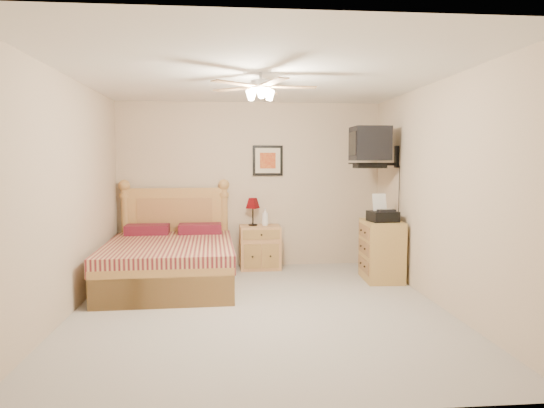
# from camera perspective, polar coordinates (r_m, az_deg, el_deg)

# --- Properties ---
(floor) EXTENTS (4.50, 4.50, 0.00)m
(floor) POSITION_cam_1_polar(r_m,az_deg,el_deg) (5.42, -1.44, -12.20)
(floor) COLOR #9F988F
(floor) RESTS_ON ground
(ceiling) EXTENTS (4.00, 4.50, 0.04)m
(ceiling) POSITION_cam_1_polar(r_m,az_deg,el_deg) (5.26, -1.51, 14.82)
(ceiling) COLOR white
(ceiling) RESTS_ON ground
(wall_back) EXTENTS (4.00, 0.04, 2.50)m
(wall_back) POSITION_cam_1_polar(r_m,az_deg,el_deg) (7.43, -2.60, 2.27)
(wall_back) COLOR #C1AB8E
(wall_back) RESTS_ON ground
(wall_front) EXTENTS (4.00, 0.04, 2.50)m
(wall_front) POSITION_cam_1_polar(r_m,az_deg,el_deg) (2.96, 1.34, -1.86)
(wall_front) COLOR #C1AB8E
(wall_front) RESTS_ON ground
(wall_left) EXTENTS (0.04, 4.50, 2.50)m
(wall_left) POSITION_cam_1_polar(r_m,az_deg,el_deg) (5.44, -22.99, 0.88)
(wall_left) COLOR #C1AB8E
(wall_left) RESTS_ON ground
(wall_right) EXTENTS (0.04, 4.50, 2.50)m
(wall_right) POSITION_cam_1_polar(r_m,az_deg,el_deg) (5.68, 19.09, 1.16)
(wall_right) COLOR #C1AB8E
(wall_right) RESTS_ON ground
(bed) EXTENTS (1.65, 2.13, 1.34)m
(bed) POSITION_cam_1_polar(r_m,az_deg,el_deg) (6.40, -11.97, -3.48)
(bed) COLOR #C28343
(bed) RESTS_ON ground
(nightstand) EXTENTS (0.61, 0.46, 0.65)m
(nightstand) POSITION_cam_1_polar(r_m,az_deg,el_deg) (7.30, -1.41, -5.10)
(nightstand) COLOR #AA7549
(nightstand) RESTS_ON ground
(table_lamp) EXTENTS (0.27, 0.27, 0.42)m
(table_lamp) POSITION_cam_1_polar(r_m,az_deg,el_deg) (7.28, -2.27, -0.91)
(table_lamp) COLOR #540408
(table_lamp) RESTS_ON nightstand
(lotion_bottle) EXTENTS (0.13, 0.13, 0.26)m
(lotion_bottle) POSITION_cam_1_polar(r_m,az_deg,el_deg) (7.27, -0.82, -1.54)
(lotion_bottle) COLOR white
(lotion_bottle) RESTS_ON nightstand
(framed_picture) EXTENTS (0.46, 0.04, 0.46)m
(framed_picture) POSITION_cam_1_polar(r_m,az_deg,el_deg) (7.42, -0.51, 5.13)
(framed_picture) COLOR black
(framed_picture) RESTS_ON wall_back
(dresser) EXTENTS (0.51, 0.71, 0.81)m
(dresser) POSITION_cam_1_polar(r_m,az_deg,el_deg) (6.75, 12.77, -5.35)
(dresser) COLOR #A37E45
(dresser) RESTS_ON ground
(fax_machine) EXTENTS (0.39, 0.41, 0.37)m
(fax_machine) POSITION_cam_1_polar(r_m,az_deg,el_deg) (6.57, 12.92, -0.45)
(fax_machine) COLOR black
(fax_machine) RESTS_ON dresser
(magazine_lower) EXTENTS (0.25, 0.31, 0.03)m
(magazine_lower) POSITION_cam_1_polar(r_m,az_deg,el_deg) (6.92, 11.64, -1.57)
(magazine_lower) COLOR #BBB192
(magazine_lower) RESTS_ON dresser
(magazine_upper) EXTENTS (0.23, 0.27, 0.02)m
(magazine_upper) POSITION_cam_1_polar(r_m,az_deg,el_deg) (6.92, 11.96, -1.39)
(magazine_upper) COLOR gray
(magazine_upper) RESTS_ON magazine_lower
(wall_tv) EXTENTS (0.56, 0.46, 0.58)m
(wall_tv) POSITION_cam_1_polar(r_m,az_deg,el_deg) (6.84, 12.66, 6.61)
(wall_tv) COLOR black
(wall_tv) RESTS_ON wall_right
(ceiling_fan) EXTENTS (1.14, 1.14, 0.28)m
(ceiling_fan) POSITION_cam_1_polar(r_m,az_deg,el_deg) (5.04, -1.35, 13.64)
(ceiling_fan) COLOR silver
(ceiling_fan) RESTS_ON ceiling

